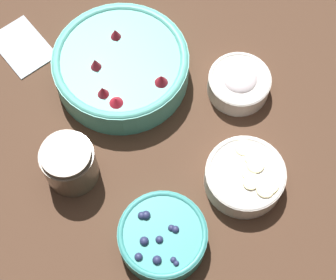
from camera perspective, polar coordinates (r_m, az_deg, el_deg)
name	(u,v)px	position (r m, az deg, el deg)	size (l,w,h in m)	color
ground_plane	(173,125)	(1.08, 0.47, 1.54)	(4.00, 4.00, 0.00)	#4C3323
bowl_strawberries	(121,66)	(1.10, -4.78, 7.54)	(0.26, 0.26, 0.09)	#56B7A8
bowl_blueberries	(162,237)	(0.97, -0.56, -9.79)	(0.15, 0.15, 0.06)	teal
bowl_bananas	(245,176)	(1.02, 7.83, -3.65)	(0.14, 0.14, 0.05)	white
bowl_cream	(239,83)	(1.10, 7.24, 5.81)	(0.12, 0.12, 0.06)	silver
jar_chocolate	(70,164)	(1.02, -9.95, -2.44)	(0.10, 0.10, 0.09)	brown
napkin	(22,46)	(1.21, -14.58, 9.21)	(0.16, 0.14, 0.01)	#B2BCC6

